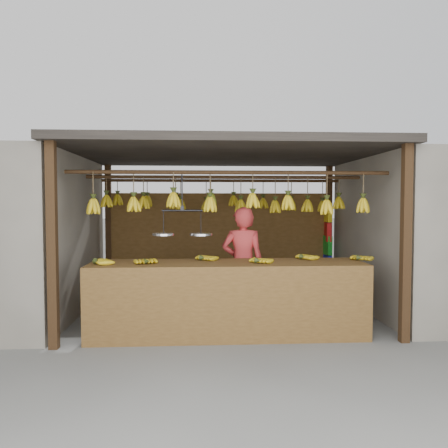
{
  "coord_description": "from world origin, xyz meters",
  "views": [
    {
      "loc": [
        -0.38,
        -6.39,
        1.62
      ],
      "look_at": [
        0.0,
        0.3,
        1.3
      ],
      "focal_mm": 35.0,
      "sensor_mm": 36.0,
      "label": 1
    }
  ],
  "objects": [
    {
      "name": "bag_bundles",
      "position": [
        1.94,
        1.35,
        0.98
      ],
      "size": [
        0.08,
        0.26,
        1.29
      ],
      "color": "yellow",
      "rests_on": "ground"
    },
    {
      "name": "hanging_bananas",
      "position": [
        0.0,
        -0.0,
        1.62
      ],
      "size": [
        3.63,
        2.24,
        0.39
      ],
      "color": "gold",
      "rests_on": "ground"
    },
    {
      "name": "ground",
      "position": [
        0.0,
        0.0,
        0.0
      ],
      "size": [
        80.0,
        80.0,
        0.0
      ],
      "primitive_type": "plane",
      "color": "#5B5B57"
    },
    {
      "name": "counter",
      "position": [
        -0.04,
        -1.23,
        0.7
      ],
      "size": [
        3.5,
        0.76,
        0.96
      ],
      "color": "brown",
      "rests_on": "ground"
    },
    {
      "name": "stall",
      "position": [
        0.0,
        0.33,
        1.97
      ],
      "size": [
        4.3,
        3.3,
        2.4
      ],
      "color": "black",
      "rests_on": "ground"
    },
    {
      "name": "vendor",
      "position": [
        0.21,
        -0.49,
        0.79
      ],
      "size": [
        0.62,
        0.45,
        1.57
      ],
      "primitive_type": "imported",
      "rotation": [
        0.0,
        0.0,
        3.01
      ],
      "color": "#BF3333",
      "rests_on": "ground"
    },
    {
      "name": "balance_scale",
      "position": [
        -0.59,
        -1.0,
        1.28
      ],
      "size": [
        0.73,
        0.31,
        0.78
      ],
      "color": "black",
      "rests_on": "ground"
    }
  ]
}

